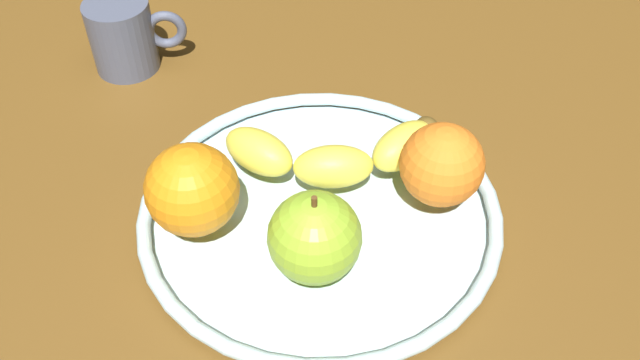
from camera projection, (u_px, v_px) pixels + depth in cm
name	position (u px, v px, depth cm)	size (l,w,h in cm)	color
ground_plane	(320.00, 234.00, 61.05)	(149.68, 149.68, 4.00)	brown
fruit_bowl	(320.00, 212.00, 58.96)	(30.73, 30.73, 1.80)	silver
banana	(337.00, 153.00, 60.00)	(20.51, 8.41, 3.73)	yellow
apple	(315.00, 238.00, 51.26)	(7.11, 7.11, 7.91)	#91BE2E
orange_front_right	(192.00, 190.00, 54.36)	(7.52, 7.52, 7.52)	orange
orange_back_right	(441.00, 161.00, 56.94)	(7.01, 7.01, 7.01)	orange
ambient_mug	(124.00, 36.00, 72.12)	(10.09, 6.71, 7.62)	#4E546A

